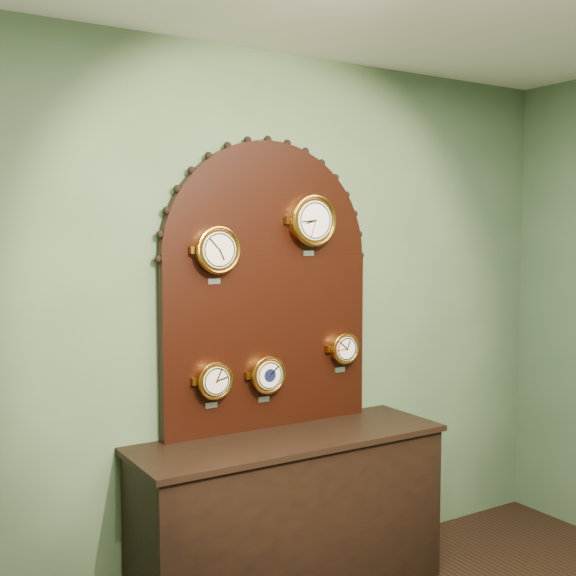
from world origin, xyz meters
TOP-DOWN VIEW (x-y plane):
  - wall_back at (0.00, 2.50)m, footprint 4.00×0.00m
  - shop_counter at (0.00, 2.23)m, footprint 1.60×0.50m
  - display_board at (0.00, 2.45)m, footprint 1.26×0.06m
  - roman_clock at (-0.33, 2.38)m, footprint 0.24×0.08m
  - arabic_clock at (0.23, 2.38)m, footprint 0.28×0.08m
  - hygrometer at (-0.35, 2.38)m, footprint 0.19×0.08m
  - barometer at (-0.05, 2.38)m, footprint 0.20×0.08m
  - tide_clock at (0.44, 2.38)m, footprint 0.17×0.08m

SIDE VIEW (x-z plane):
  - shop_counter at x=0.00m, z-range 0.00..0.80m
  - barometer at x=-0.05m, z-range 1.00..1.25m
  - hygrometer at x=-0.35m, z-range 1.01..1.25m
  - tide_clock at x=0.44m, z-range 1.11..1.33m
  - wall_back at x=0.00m, z-range -0.60..3.40m
  - display_board at x=0.00m, z-range 0.86..2.39m
  - roman_clock at x=-0.33m, z-range 1.63..1.92m
  - arabic_clock at x=0.23m, z-range 1.76..2.08m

